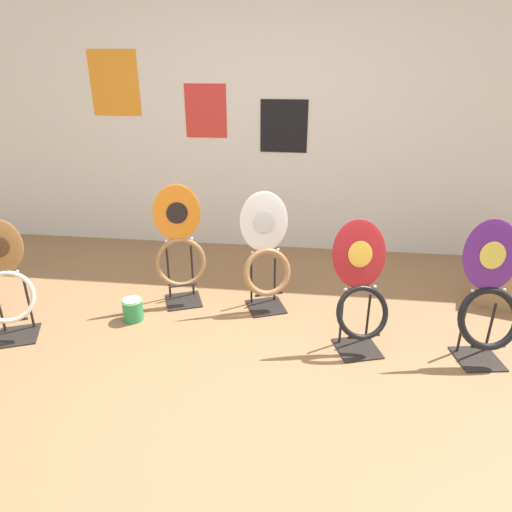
{
  "coord_description": "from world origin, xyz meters",
  "views": [
    {
      "loc": [
        0.44,
        -2.09,
        1.87
      ],
      "look_at": [
        0.06,
        0.88,
        0.55
      ],
      "focal_mm": 32.0,
      "sensor_mm": 36.0,
      "label": 1
    }
  ],
  "objects_px": {
    "toilet_seat_display_white_plain": "(266,258)",
    "storage_box": "(506,286)",
    "toilet_seat_display_purple_note": "(489,304)",
    "paint_can": "(133,309)",
    "toilet_seat_display_crimson_swirl": "(361,290)",
    "toilet_seat_display_orange_sun": "(180,248)",
    "toilet_seat_display_woodgrain": "(5,283)"
  },
  "relations": [
    {
      "from": "paint_can",
      "to": "toilet_seat_display_white_plain",
      "type": "bearing_deg",
      "value": 18.1
    },
    {
      "from": "toilet_seat_display_white_plain",
      "to": "storage_box",
      "type": "height_order",
      "value": "toilet_seat_display_white_plain"
    },
    {
      "from": "toilet_seat_display_white_plain",
      "to": "toilet_seat_display_purple_note",
      "type": "xyz_separation_m",
      "value": [
        1.48,
        -0.51,
        -0.01
      ]
    },
    {
      "from": "toilet_seat_display_woodgrain",
      "to": "toilet_seat_display_purple_note",
      "type": "bearing_deg",
      "value": 2.34
    },
    {
      "from": "toilet_seat_display_crimson_swirl",
      "to": "paint_can",
      "type": "xyz_separation_m",
      "value": [
        -1.67,
        0.14,
        -0.35
      ]
    },
    {
      "from": "toilet_seat_display_crimson_swirl",
      "to": "toilet_seat_display_purple_note",
      "type": "height_order",
      "value": "toilet_seat_display_purple_note"
    },
    {
      "from": "paint_can",
      "to": "storage_box",
      "type": "bearing_deg",
      "value": 12.29
    },
    {
      "from": "toilet_seat_display_orange_sun",
      "to": "toilet_seat_display_white_plain",
      "type": "xyz_separation_m",
      "value": [
        0.68,
        0.0,
        -0.04
      ]
    },
    {
      "from": "toilet_seat_display_crimson_swirl",
      "to": "storage_box",
      "type": "distance_m",
      "value": 1.5
    },
    {
      "from": "toilet_seat_display_white_plain",
      "to": "paint_can",
      "type": "relative_size",
      "value": 5.4
    },
    {
      "from": "toilet_seat_display_woodgrain",
      "to": "paint_can",
      "type": "bearing_deg",
      "value": 22.68
    },
    {
      "from": "toilet_seat_display_woodgrain",
      "to": "storage_box",
      "type": "relative_size",
      "value": 1.76
    },
    {
      "from": "toilet_seat_display_orange_sun",
      "to": "paint_can",
      "type": "xyz_separation_m",
      "value": [
        -0.3,
        -0.32,
        -0.38
      ]
    },
    {
      "from": "toilet_seat_display_orange_sun",
      "to": "paint_can",
      "type": "distance_m",
      "value": 0.59
    },
    {
      "from": "paint_can",
      "to": "storage_box",
      "type": "distance_m",
      "value": 2.99
    },
    {
      "from": "toilet_seat_display_purple_note",
      "to": "paint_can",
      "type": "bearing_deg",
      "value": 175.72
    },
    {
      "from": "toilet_seat_display_orange_sun",
      "to": "toilet_seat_display_white_plain",
      "type": "height_order",
      "value": "toilet_seat_display_orange_sun"
    },
    {
      "from": "toilet_seat_display_woodgrain",
      "to": "storage_box",
      "type": "bearing_deg",
      "value": 14.52
    },
    {
      "from": "toilet_seat_display_woodgrain",
      "to": "toilet_seat_display_orange_sun",
      "type": "bearing_deg",
      "value": 31.01
    },
    {
      "from": "toilet_seat_display_crimson_swirl",
      "to": "toilet_seat_display_purple_note",
      "type": "relative_size",
      "value": 0.95
    },
    {
      "from": "toilet_seat_display_woodgrain",
      "to": "toilet_seat_display_white_plain",
      "type": "relative_size",
      "value": 0.92
    },
    {
      "from": "toilet_seat_display_purple_note",
      "to": "storage_box",
      "type": "distance_m",
      "value": 0.97
    },
    {
      "from": "toilet_seat_display_white_plain",
      "to": "paint_can",
      "type": "xyz_separation_m",
      "value": [
        -0.99,
        -0.32,
        -0.34
      ]
    },
    {
      "from": "toilet_seat_display_crimson_swirl",
      "to": "toilet_seat_display_orange_sun",
      "type": "xyz_separation_m",
      "value": [
        -1.36,
        0.46,
        0.04
      ]
    },
    {
      "from": "toilet_seat_display_purple_note",
      "to": "paint_can",
      "type": "height_order",
      "value": "toilet_seat_display_purple_note"
    },
    {
      "from": "toilet_seat_display_crimson_swirl",
      "to": "toilet_seat_display_white_plain",
      "type": "relative_size",
      "value": 0.95
    },
    {
      "from": "toilet_seat_display_orange_sun",
      "to": "storage_box",
      "type": "distance_m",
      "value": 2.65
    },
    {
      "from": "toilet_seat_display_orange_sun",
      "to": "storage_box",
      "type": "relative_size",
      "value": 2.01
    },
    {
      "from": "toilet_seat_display_crimson_swirl",
      "to": "toilet_seat_display_orange_sun",
      "type": "height_order",
      "value": "toilet_seat_display_orange_sun"
    },
    {
      "from": "toilet_seat_display_woodgrain",
      "to": "paint_can",
      "type": "height_order",
      "value": "toilet_seat_display_woodgrain"
    },
    {
      "from": "toilet_seat_display_crimson_swirl",
      "to": "toilet_seat_display_orange_sun",
      "type": "bearing_deg",
      "value": 161.24
    },
    {
      "from": "toilet_seat_display_purple_note",
      "to": "paint_can",
      "type": "xyz_separation_m",
      "value": [
        -2.47,
        0.18,
        -0.33
      ]
    }
  ]
}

